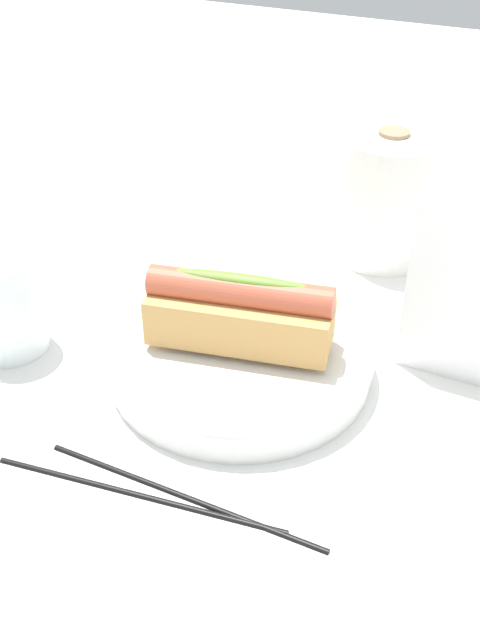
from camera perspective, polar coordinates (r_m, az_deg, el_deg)
ground_plane at (r=0.65m, az=1.33°, el=-4.63°), size 2.40×2.40×0.00m
serving_bowl at (r=0.65m, az=0.00°, el=-2.57°), size 0.23×0.23×0.03m
hotdog_front at (r=0.62m, az=0.00°, el=0.59°), size 0.16×0.08×0.06m
water_glass at (r=0.70m, az=-17.06°, el=0.86°), size 0.07×0.07×0.09m
paper_towel_roll at (r=0.81m, az=10.81°, el=9.05°), size 0.11×0.11×0.13m
napkin_box at (r=0.65m, az=17.25°, el=1.90°), size 0.11×0.05×0.15m
chopstick_near at (r=0.56m, az=-4.24°, el=-12.72°), size 0.22×0.01×0.01m
chopstick_far at (r=0.56m, az=-7.61°, el=-12.55°), size 0.22×0.03×0.01m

